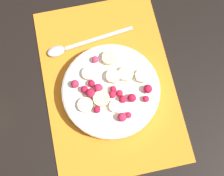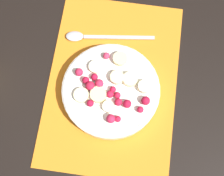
% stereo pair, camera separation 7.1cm
% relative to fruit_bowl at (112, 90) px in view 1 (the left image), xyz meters
% --- Properties ---
extents(ground_plane, '(3.00, 3.00, 0.00)m').
position_rel_fruit_bowl_xyz_m(ground_plane, '(-0.03, -0.00, -0.03)').
color(ground_plane, black).
extents(placemat, '(0.45, 0.31, 0.01)m').
position_rel_fruit_bowl_xyz_m(placemat, '(-0.03, -0.00, -0.02)').
color(placemat, orange).
rests_on(placemat, ground_plane).
extents(fruit_bowl, '(0.23, 0.23, 0.05)m').
position_rel_fruit_bowl_xyz_m(fruit_bowl, '(0.00, 0.00, 0.00)').
color(fruit_bowl, silver).
rests_on(fruit_bowl, placemat).
extents(spoon, '(0.05, 0.22, 0.01)m').
position_rel_fruit_bowl_xyz_m(spoon, '(-0.14, -0.07, -0.02)').
color(spoon, '#B2B2B7').
rests_on(spoon, placemat).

